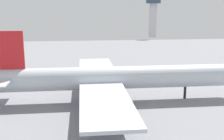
# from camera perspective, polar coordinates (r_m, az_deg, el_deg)

# --- Properties ---
(ground_plane) EXTENTS (276.25, 276.25, 0.00)m
(ground_plane) POSITION_cam_1_polar(r_m,az_deg,el_deg) (76.71, 0.00, -6.27)
(ground_plane) COLOR gray
(cargo_airplane) EXTENTS (69.06, 62.52, 19.10)m
(cargo_airplane) POSITION_cam_1_polar(r_m,az_deg,el_deg) (74.83, -0.37, -1.68)
(cargo_airplane) COLOR silver
(cargo_airplane) RESTS_ON ground_plane
(pushback_tractor) EXTENTS (2.88, 4.66, 2.04)m
(pushback_tractor) POSITION_cam_1_polar(r_m,az_deg,el_deg) (113.38, -1.48, 0.56)
(pushback_tractor) COLOR #333338
(pushback_tractor) RESTS_ON ground_plane
(control_tower) EXTENTS (12.02, 12.02, 30.99)m
(control_tower) POSITION_cam_1_polar(r_m,az_deg,el_deg) (236.78, 8.30, 11.13)
(control_tower) COLOR silver
(control_tower) RESTS_ON ground_plane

